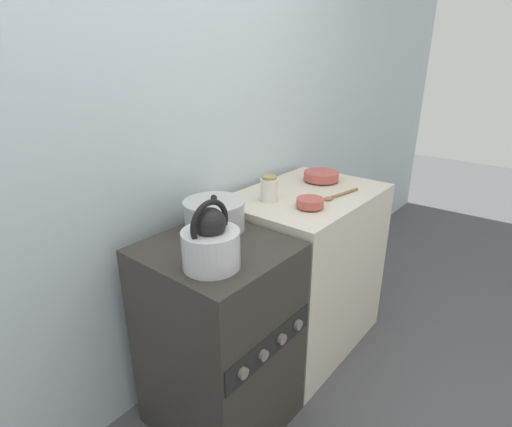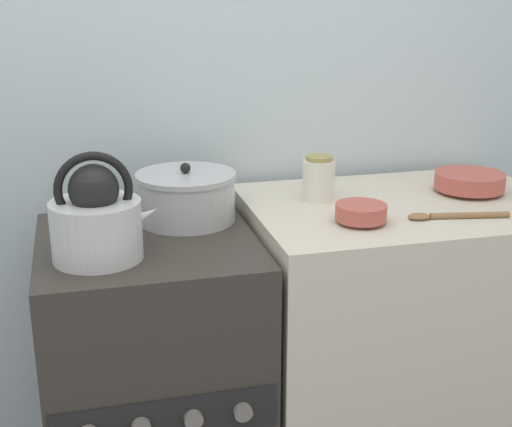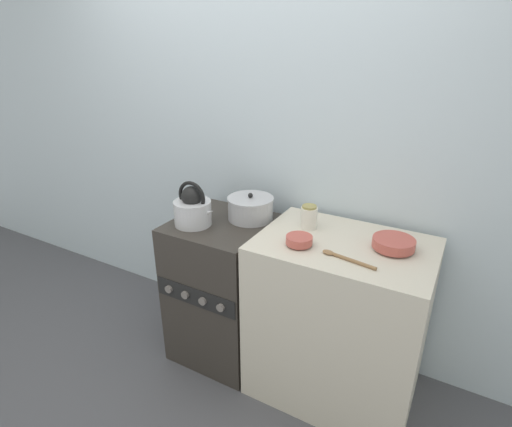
{
  "view_description": "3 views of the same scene",
  "coord_description": "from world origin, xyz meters",
  "px_view_note": "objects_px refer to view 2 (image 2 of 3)",
  "views": [
    {
      "loc": [
        -1.0,
        -0.74,
        1.6
      ],
      "look_at": [
        0.29,
        0.31,
        0.94
      ],
      "focal_mm": 28.0,
      "sensor_mm": 36.0,
      "label": 1
    },
    {
      "loc": [
        -0.15,
        -1.4,
        1.5
      ],
      "look_at": [
        0.28,
        0.26,
        0.94
      ],
      "focal_mm": 50.0,
      "sensor_mm": 36.0,
      "label": 2
    },
    {
      "loc": [
        1.18,
        -1.43,
        1.82
      ],
      "look_at": [
        0.24,
        0.26,
        1.0
      ],
      "focal_mm": 28.0,
      "sensor_mm": 36.0,
      "label": 3
    }
  ],
  "objects_px": {
    "kettle": "(97,220)",
    "storage_jar": "(319,179)",
    "enamel_bowl": "(469,181)",
    "small_ceramic_bowl": "(361,212)",
    "cooking_pot": "(186,197)",
    "stove": "(155,396)"
  },
  "relations": [
    {
      "from": "small_ceramic_bowl",
      "to": "storage_jar",
      "type": "relative_size",
      "value": 1.03
    },
    {
      "from": "small_ceramic_bowl",
      "to": "storage_jar",
      "type": "xyz_separation_m",
      "value": [
        -0.04,
        0.21,
        0.03
      ]
    },
    {
      "from": "small_ceramic_bowl",
      "to": "storage_jar",
      "type": "distance_m",
      "value": 0.22
    },
    {
      "from": "stove",
      "to": "cooking_pot",
      "type": "bearing_deg",
      "value": 45.47
    },
    {
      "from": "stove",
      "to": "storage_jar",
      "type": "relative_size",
      "value": 7.12
    },
    {
      "from": "enamel_bowl",
      "to": "storage_jar",
      "type": "height_order",
      "value": "storage_jar"
    },
    {
      "from": "enamel_bowl",
      "to": "small_ceramic_bowl",
      "type": "xyz_separation_m",
      "value": [
        -0.41,
        -0.18,
        -0.0
      ]
    },
    {
      "from": "kettle",
      "to": "enamel_bowl",
      "type": "xyz_separation_m",
      "value": [
        1.05,
        0.17,
        -0.03
      ]
    },
    {
      "from": "kettle",
      "to": "small_ceramic_bowl",
      "type": "xyz_separation_m",
      "value": [
        0.64,
        -0.01,
        -0.03
      ]
    },
    {
      "from": "cooking_pot",
      "to": "enamel_bowl",
      "type": "distance_m",
      "value": 0.81
    },
    {
      "from": "enamel_bowl",
      "to": "storage_jar",
      "type": "bearing_deg",
      "value": 175.74
    },
    {
      "from": "stove",
      "to": "kettle",
      "type": "height_order",
      "value": "kettle"
    },
    {
      "from": "kettle",
      "to": "enamel_bowl",
      "type": "distance_m",
      "value": 1.06
    },
    {
      "from": "cooking_pot",
      "to": "storage_jar",
      "type": "height_order",
      "value": "same"
    },
    {
      "from": "enamel_bowl",
      "to": "storage_jar",
      "type": "xyz_separation_m",
      "value": [
        -0.44,
        0.03,
        0.03
      ]
    },
    {
      "from": "cooking_pot",
      "to": "stove",
      "type": "bearing_deg",
      "value": -134.53
    },
    {
      "from": "kettle",
      "to": "stove",
      "type": "bearing_deg",
      "value": 39.85
    },
    {
      "from": "kettle",
      "to": "storage_jar",
      "type": "distance_m",
      "value": 0.64
    },
    {
      "from": "storage_jar",
      "to": "cooking_pot",
      "type": "bearing_deg",
      "value": 177.32
    },
    {
      "from": "kettle",
      "to": "small_ceramic_bowl",
      "type": "distance_m",
      "value": 0.64
    },
    {
      "from": "storage_jar",
      "to": "small_ceramic_bowl",
      "type": "bearing_deg",
      "value": -79.69
    },
    {
      "from": "cooking_pot",
      "to": "kettle",
      "type": "bearing_deg",
      "value": -137.19
    }
  ]
}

